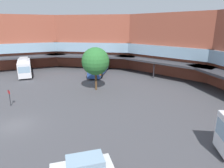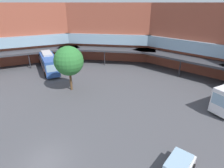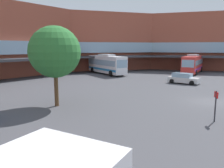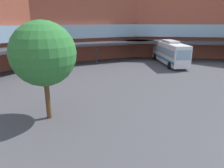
{
  "view_description": "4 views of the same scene",
  "coord_description": "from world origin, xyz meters",
  "views": [
    {
      "loc": [
        21.89,
        -0.43,
        10.47
      ],
      "look_at": [
        -2.75,
        13.72,
        1.99
      ],
      "focal_mm": 31.4,
      "sensor_mm": 36.0,
      "label": 1
    },
    {
      "loc": [
        10.62,
        -8.33,
        13.06
      ],
      "look_at": [
        0.38,
        13.0,
        2.44
      ],
      "focal_mm": 29.19,
      "sensor_mm": 36.0,
      "label": 2
    },
    {
      "loc": [
        -23.51,
        0.82,
        5.29
      ],
      "look_at": [
        -1.72,
        9.77,
        1.43
      ],
      "focal_mm": 36.09,
      "sensor_mm": 36.0,
      "label": 3
    },
    {
      "loc": [
        -12.99,
        -0.91,
        7.1
      ],
      "look_at": [
        -1.38,
        12.19,
        1.73
      ],
      "focal_mm": 33.43,
      "sensor_mm": 36.0,
      "label": 4
    }
  ],
  "objects": [
    {
      "name": "plaza_tree",
      "position": [
        -6.99,
        13.04,
        4.86
      ],
      "size": [
        4.56,
        4.56,
        7.16
      ],
      "color": "brown",
      "rests_on": "ground"
    },
    {
      "name": "stop_sign_post",
      "position": [
        -6.4,
        -0.09,
        1.4
      ],
      "size": [
        0.58,
        0.25,
        2.27
      ],
      "color": "#2D2D33",
      "rests_on": "ground"
    },
    {
      "name": "bus_2",
      "position": [
        25.33,
        3.02,
        1.96
      ],
      "size": [
        10.94,
        3.77,
        3.87
      ],
      "rotation": [
        0.0,
        0.0,
        3.03
      ],
      "color": "red",
      "rests_on": "ground"
    },
    {
      "name": "station_building",
      "position": [
        0.0,
        19.47,
        6.3
      ],
      "size": [
        76.97,
        47.33,
        13.07
      ],
      "color": "#9E4C38",
      "rests_on": "ground"
    },
    {
      "name": "parked_car",
      "position": [
        10.77,
        3.55,
        0.74
      ],
      "size": [
        2.82,
        4.7,
        1.53
      ],
      "rotation": [
        0.0,
        0.0,
        4.47
      ],
      "color": "silver",
      "rests_on": "ground"
    },
    {
      "name": "ground_plane",
      "position": [
        0.0,
        0.0,
        0.0
      ],
      "size": [
        119.05,
        119.05,
        0.0
      ],
      "primitive_type": "plane",
      "color": "#47474C"
    },
    {
      "name": "bus_0",
      "position": [
        17.29,
        18.76,
        1.99
      ],
      "size": [
        8.43,
        10.32,
        3.94
      ],
      "rotation": [
        0.0,
        0.0,
        4.08
      ],
      "color": "white",
      "rests_on": "ground"
    }
  ]
}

